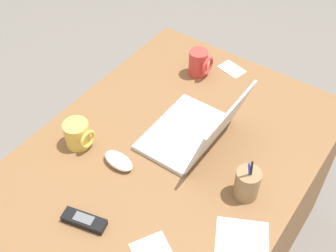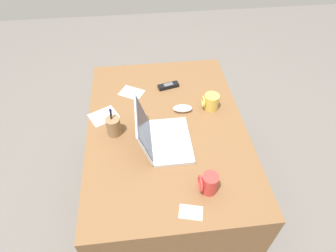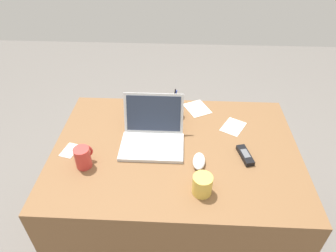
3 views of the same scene
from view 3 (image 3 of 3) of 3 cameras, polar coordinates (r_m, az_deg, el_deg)
The scene contains 11 objects.
ground_plane at distance 2.12m, azimuth 1.14°, elevation -18.50°, with size 6.00×6.00×0.00m, color slate.
desk at distance 1.83m, azimuth 1.28°, elevation -12.38°, with size 1.27×0.90×0.71m, color brown.
laptop at distance 1.58m, azimuth -2.94°, elevation -1.75°, with size 0.32×0.28×0.23m.
computer_mouse at distance 1.48m, azimuth 5.86°, elevation -6.60°, with size 0.06×0.12×0.04m, color white.
coffee_mug_white at distance 1.50m, azimuth -15.74°, elevation -5.64°, with size 0.08×0.09×0.11m.
coffee_mug_tall at distance 1.35m, azimuth 6.49°, elevation -10.84°, with size 0.09×0.10×0.10m.
cordless_phone at distance 1.56m, azimuth 14.35°, elevation -5.35°, with size 0.08×0.14×0.03m.
pen_holder at distance 1.77m, azimuth 1.08°, elevation 3.63°, with size 0.08×0.08×0.17m.
paper_note_near_laptop at distance 1.86m, azimuth 5.54°, elevation 3.32°, with size 0.12×0.15×0.00m, color white.
paper_note_left at distance 1.63m, azimuth -18.02°, elevation -4.41°, with size 0.07×0.10×0.00m, color white.
paper_note_right at distance 1.74m, azimuth 12.21°, elevation -0.13°, with size 0.11×0.14×0.00m, color white.
Camera 3 is at (0.02, -1.16, 1.78)m, focal length 32.30 mm.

